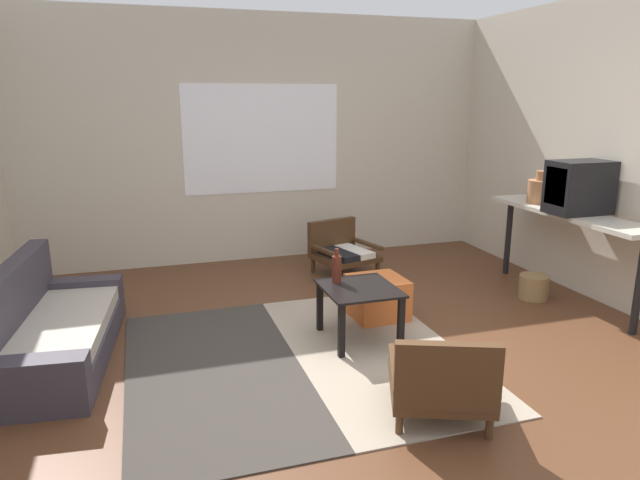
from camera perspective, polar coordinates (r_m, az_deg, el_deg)
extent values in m
plane|color=#56331E|center=(4.00, 3.91, -13.07)|extent=(7.80, 7.80, 0.00)
cube|color=beige|center=(6.52, -5.87, 9.90)|extent=(5.60, 0.12, 2.70)
cube|color=white|center=(6.45, -5.76, 9.96)|extent=(1.73, 0.01, 1.18)
cube|color=#38332D|center=(4.07, -10.46, -12.70)|extent=(1.17, 2.33, 0.01)
cube|color=gray|center=(4.34, 5.27, -10.74)|extent=(1.17, 2.33, 0.01)
cube|color=#38333D|center=(4.54, -24.48, -9.55)|extent=(0.86, 1.77, 0.20)
cube|color=#B2A899|center=(4.47, -24.30, -7.76)|extent=(0.74, 1.58, 0.10)
cube|color=#38333D|center=(4.51, -28.38, -6.14)|extent=(0.32, 1.71, 0.59)
cube|color=#38333D|center=(5.20, -22.79, -5.46)|extent=(0.70, 0.25, 0.36)
cube|color=#38333D|center=(3.84, -27.07, -12.97)|extent=(0.70, 0.25, 0.36)
cube|color=black|center=(4.34, 3.93, -4.81)|extent=(0.54, 0.59, 0.02)
cube|color=black|center=(4.56, -0.02, -6.66)|extent=(0.04, 0.04, 0.41)
cube|color=black|center=(4.71, 5.38, -6.03)|extent=(0.04, 0.04, 0.41)
cube|color=black|center=(4.11, 2.16, -9.07)|extent=(0.04, 0.04, 0.41)
cube|color=black|center=(4.28, 8.06, -8.25)|extent=(0.04, 0.04, 0.41)
cylinder|color=#472D19|center=(6.00, 5.75, -2.84)|extent=(0.04, 0.04, 0.16)
cylinder|color=#472D19|center=(5.72, 1.87, -3.66)|extent=(0.04, 0.04, 0.16)
cylinder|color=#472D19|center=(6.36, 3.07, -1.81)|extent=(0.04, 0.04, 0.16)
cylinder|color=#472D19|center=(6.09, -0.71, -2.52)|extent=(0.04, 0.04, 0.16)
cube|color=#472D19|center=(6.01, 2.51, -1.74)|extent=(0.71, 0.69, 0.05)
cube|color=silver|center=(6.04, 3.41, -1.14)|extent=(0.32, 0.53, 0.06)
cube|color=black|center=(5.92, 1.84, -1.42)|extent=(0.32, 0.53, 0.06)
cube|color=#472D19|center=(6.16, 1.18, 0.52)|extent=(0.57, 0.22, 0.34)
cube|color=#472D19|center=(6.13, 4.56, -0.32)|extent=(0.19, 0.55, 0.04)
cube|color=#472D19|center=(5.83, 0.38, -1.05)|extent=(0.19, 0.55, 0.04)
cylinder|color=#472D19|center=(3.82, 7.40, -13.47)|extent=(0.04, 0.04, 0.13)
cylinder|color=#472D19|center=(3.88, 14.84, -13.38)|extent=(0.04, 0.04, 0.13)
cylinder|color=#472D19|center=(3.36, 7.90, -17.70)|extent=(0.04, 0.04, 0.13)
cylinder|color=#472D19|center=(3.43, 16.50, -17.48)|extent=(0.04, 0.04, 0.13)
cube|color=#472D19|center=(3.57, 11.73, -14.16)|extent=(0.76, 0.78, 0.05)
cube|color=silver|center=(3.55, 10.10, -13.24)|extent=(0.38, 0.58, 0.06)
cube|color=brown|center=(3.57, 13.36, -13.20)|extent=(0.38, 0.58, 0.06)
cube|color=#472D19|center=(3.22, 12.56, -13.11)|extent=(0.56, 0.28, 0.38)
cube|color=#472D19|center=(3.49, 7.41, -12.52)|extent=(0.27, 0.59, 0.04)
cube|color=#472D19|center=(3.56, 16.15, -12.42)|extent=(0.27, 0.59, 0.04)
cube|color=#D1662D|center=(4.88, 5.71, -5.74)|extent=(0.46, 0.46, 0.35)
cube|color=beige|center=(5.57, 23.53, 2.45)|extent=(0.40, 1.79, 0.04)
cylinder|color=black|center=(5.09, 29.17, -4.06)|extent=(0.06, 0.06, 0.79)
cylinder|color=black|center=(6.29, 18.24, 0.28)|extent=(0.06, 0.06, 0.79)
cube|color=black|center=(5.46, 24.43, 4.81)|extent=(0.51, 0.33, 0.46)
cube|color=black|center=(5.29, 22.42, 4.97)|extent=(0.01, 0.26, 0.32)
cylinder|color=#A87047|center=(5.86, 21.02, 4.51)|extent=(0.22, 0.22, 0.22)
cylinder|color=#A87047|center=(5.84, 21.16, 6.00)|extent=(0.09, 0.09, 0.09)
cylinder|color=#5B2319|center=(4.41, 1.66, -2.92)|extent=(0.07, 0.07, 0.21)
cylinder|color=#5B2319|center=(4.37, 1.68, -1.25)|extent=(0.03, 0.03, 0.06)
cylinder|color=olive|center=(5.67, 20.50, -4.39)|extent=(0.27, 0.27, 0.22)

